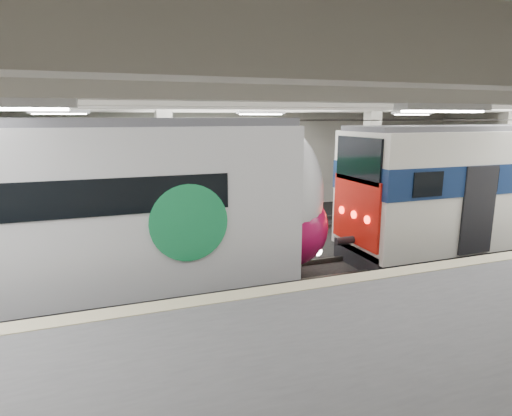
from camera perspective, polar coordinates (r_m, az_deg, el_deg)
name	(u,v)px	position (r m, az deg, el deg)	size (l,w,h in m)	color
station_hall	(313,180)	(10.94, 7.55, 3.76)	(36.00, 24.00, 5.75)	black
modern_emu	(80,217)	(11.62, -22.43, -1.07)	(14.99, 3.09, 4.78)	silver
far_train	(126,186)	(17.06, -16.93, 2.77)	(13.35, 3.24, 4.26)	silver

